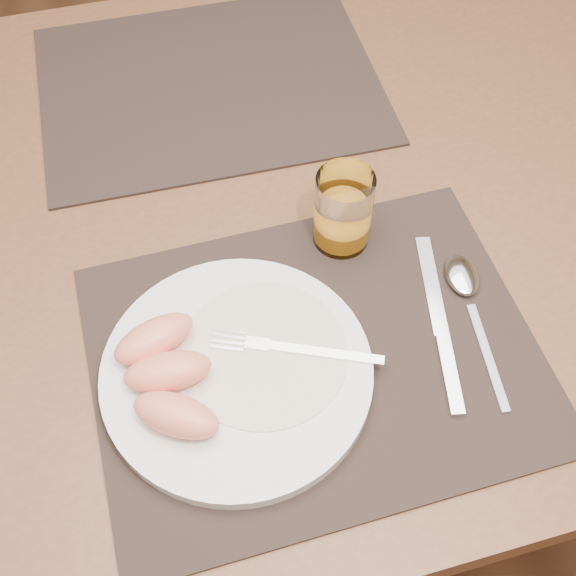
# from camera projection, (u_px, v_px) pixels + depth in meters

# --- Properties ---
(ground) EXTENTS (5.00, 5.00, 0.00)m
(ground) POSITION_uv_depth(u_px,v_px,m) (269.00, 445.00, 1.48)
(ground) COLOR #57331E
(ground) RESTS_ON ground
(table) EXTENTS (1.40, 0.90, 0.75)m
(table) POSITION_uv_depth(u_px,v_px,m) (257.00, 245.00, 0.93)
(table) COLOR brown
(table) RESTS_ON ground
(placemat_near) EXTENTS (0.45, 0.36, 0.00)m
(placemat_near) POSITION_uv_depth(u_px,v_px,m) (315.00, 356.00, 0.74)
(placemat_near) COLOR #2E221D
(placemat_near) RESTS_ON table
(placemat_far) EXTENTS (0.46, 0.36, 0.00)m
(placemat_far) POSITION_uv_depth(u_px,v_px,m) (209.00, 84.00, 0.98)
(placemat_far) COLOR #2E221D
(placemat_far) RESTS_ON table
(plate) EXTENTS (0.27, 0.27, 0.02)m
(plate) POSITION_uv_depth(u_px,v_px,m) (237.00, 372.00, 0.72)
(plate) COLOR white
(plate) RESTS_ON placemat_near
(plate_dressing) EXTENTS (0.17, 0.17, 0.00)m
(plate_dressing) POSITION_uv_depth(u_px,v_px,m) (264.00, 352.00, 0.72)
(plate_dressing) COLOR white
(plate_dressing) RESTS_ON plate
(fork) EXTENTS (0.17, 0.09, 0.00)m
(fork) POSITION_uv_depth(u_px,v_px,m) (281.00, 347.00, 0.72)
(fork) COLOR silver
(fork) RESTS_ON plate
(knife) EXTENTS (0.06, 0.22, 0.01)m
(knife) POSITION_uv_depth(u_px,v_px,m) (442.00, 335.00, 0.75)
(knife) COLOR silver
(knife) RESTS_ON placemat_near
(spoon) EXTENTS (0.05, 0.19, 0.01)m
(spoon) POSITION_uv_depth(u_px,v_px,m) (465.00, 286.00, 0.78)
(spoon) COLOR silver
(spoon) RESTS_ON placemat_near
(juice_glass) EXTENTS (0.06, 0.06, 0.10)m
(juice_glass) POSITION_uv_depth(u_px,v_px,m) (343.00, 213.00, 0.79)
(juice_glass) COLOR white
(juice_glass) RESTS_ON placemat_near
(grapefruit_wedges) EXTENTS (0.10, 0.16, 0.03)m
(grapefruit_wedges) POSITION_uv_depth(u_px,v_px,m) (166.00, 374.00, 0.69)
(grapefruit_wedges) COLOR #FB8866
(grapefruit_wedges) RESTS_ON plate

